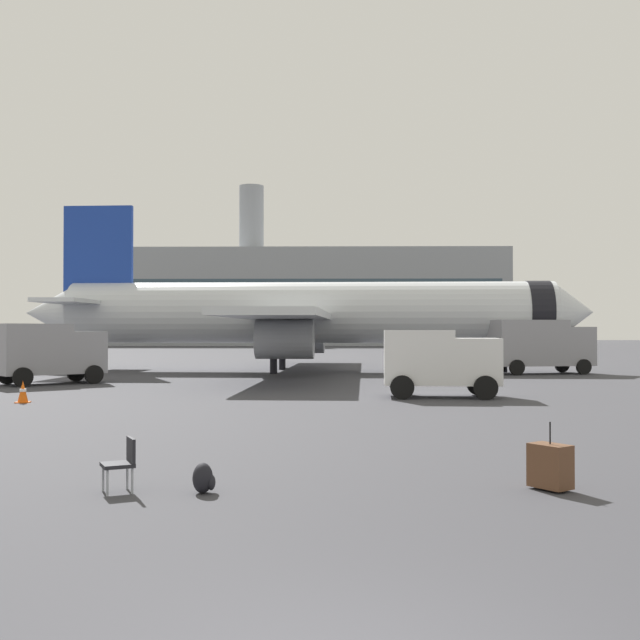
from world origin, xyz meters
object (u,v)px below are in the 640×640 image
object	(u,v)px
safety_cone_near	(23,392)
fuel_truck	(539,344)
cargo_van	(440,360)
safety_cone_mid	(461,375)
traveller_backpack	(204,478)
rolling_suitcase	(550,466)
gate_chair	(122,461)
airplane_at_gate	(306,313)
service_truck	(49,351)

from	to	relation	value
safety_cone_near	fuel_truck	bearing A→B (deg)	38.69
cargo_van	safety_cone_mid	distance (m)	9.43
traveller_backpack	fuel_truck	bearing A→B (deg)	66.95
rolling_suitcase	gate_chair	bearing A→B (deg)	-177.63
fuel_truck	rolling_suitcase	world-z (taller)	fuel_truck
fuel_truck	gate_chair	bearing A→B (deg)	-114.94
airplane_at_gate	traveller_backpack	size ratio (longest dim) A/B	74.40
fuel_truck	safety_cone_mid	bearing A→B (deg)	-129.51
fuel_truck	traveller_backpack	distance (m)	36.52
traveller_backpack	gate_chair	size ratio (longest dim) A/B	0.56
safety_cone_near	safety_cone_mid	bearing A→B (deg)	33.61
service_truck	rolling_suitcase	xyz separation A→B (m)	(17.15, -24.02, -1.22)
fuel_truck	safety_cone_mid	xyz separation A→B (m)	(-5.79, -7.03, -1.44)
safety_cone_mid	gate_chair	distance (m)	28.26
cargo_van	traveller_backpack	size ratio (longest dim) A/B	9.38
safety_cone_near	traveller_backpack	xyz separation A→B (m)	(9.01, -14.92, -0.16)
airplane_at_gate	traveller_backpack	world-z (taller)	airplane_at_gate
service_truck	rolling_suitcase	bearing A→B (deg)	-54.47
cargo_van	safety_cone_near	bearing A→B (deg)	-170.40
safety_cone_near	gate_chair	distance (m)	16.75
fuel_truck	safety_cone_near	world-z (taller)	fuel_truck
cargo_van	traveller_backpack	bearing A→B (deg)	-109.37
airplane_at_gate	safety_cone_near	bearing A→B (deg)	-114.34
cargo_van	safety_cone_near	distance (m)	15.41
airplane_at_gate	fuel_truck	xyz separation A→B (m)	(13.94, -2.02, -1.88)
safety_cone_near	traveller_backpack	distance (m)	17.43
airplane_at_gate	rolling_suitcase	bearing A→B (deg)	-81.60
safety_cone_near	rolling_suitcase	world-z (taller)	rolling_suitcase
service_truck	airplane_at_gate	bearing A→B (deg)	43.31
cargo_van	rolling_suitcase	bearing A→B (deg)	-91.99
cargo_van	safety_cone_near	size ratio (longest dim) A/B	5.72
gate_chair	airplane_at_gate	bearing A→B (deg)	87.34
airplane_at_gate	safety_cone_near	size ratio (longest dim) A/B	45.40
airplane_at_gate	cargo_van	world-z (taller)	airplane_at_gate
fuel_truck	cargo_van	distance (m)	18.03
safety_cone_near	rolling_suitcase	bearing A→B (deg)	-45.06
safety_cone_near	traveller_backpack	size ratio (longest dim) A/B	1.64
airplane_at_gate	fuel_truck	world-z (taller)	airplane_at_gate
service_truck	safety_cone_near	distance (m)	9.85
airplane_at_gate	safety_cone_mid	size ratio (longest dim) A/B	52.84
airplane_at_gate	fuel_truck	bearing A→B (deg)	-8.26
service_truck	fuel_truck	world-z (taller)	fuel_truck
gate_chair	safety_cone_near	bearing A→B (deg)	117.36
rolling_suitcase	traveller_backpack	xyz separation A→B (m)	(-5.55, -0.33, -0.16)
rolling_suitcase	safety_cone_near	bearing A→B (deg)	134.94
cargo_van	airplane_at_gate	bearing A→B (deg)	107.76
fuel_truck	gate_chair	world-z (taller)	fuel_truck
airplane_at_gate	cargo_van	xyz separation A→B (m)	(5.80, -18.11, -2.21)
rolling_suitcase	airplane_at_gate	bearing A→B (deg)	98.40
safety_cone_mid	safety_cone_near	bearing A→B (deg)	-146.39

